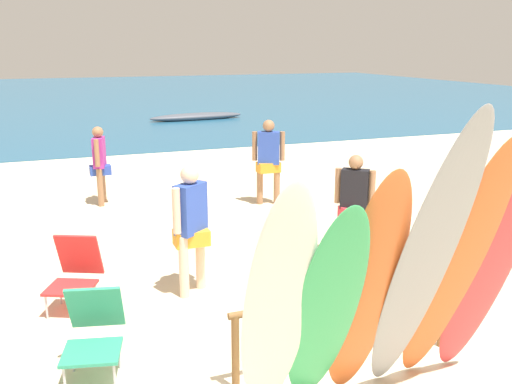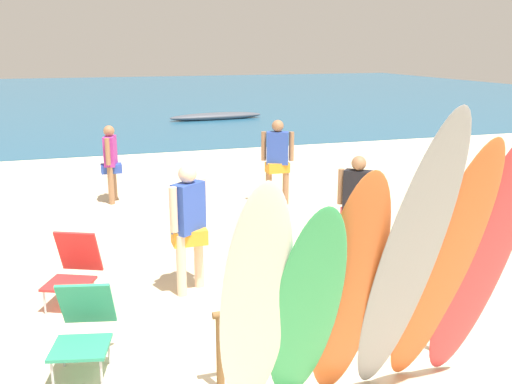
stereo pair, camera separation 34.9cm
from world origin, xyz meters
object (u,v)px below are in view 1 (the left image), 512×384
Objects in this scene: surfboard_white_0 at (277,309)px; beachgoer_near_rack at (354,199)px; beachgoer_by_water at (191,221)px; beachgoer_photographing at (100,160)px; beachgoer_midbeach at (268,156)px; beach_chair_red at (75,270)px; surfboard_grey_3 at (423,266)px; beach_chair_blue at (94,329)px; surfboard_orange_2 at (366,292)px; distant_boat at (197,117)px; surfboard_red_5 at (490,262)px; surfboard_green_1 at (326,312)px; surfboard_rack at (348,312)px; surfboard_orange_4 at (455,270)px.

surfboard_white_0 is 1.52× the size of beachgoer_near_rack.
beachgoer_photographing is (-0.65, 4.44, -0.06)m from beachgoer_by_water.
beachgoer_midbeach reaches higher than beach_chair_red.
surfboard_grey_3 reaches higher than beachgoer_by_water.
beach_chair_blue is at bearing -62.09° from beach_chair_red.
surfboard_orange_2 is at bearing 5.93° from surfboard_white_0.
surfboard_red_5 is at bearing -97.06° from distant_boat.
surfboard_grey_3 is 6.39m from beachgoer_midbeach.
beach_chair_red is at bearing 119.56° from surfboard_white_0.
surfboard_grey_3 reaches higher than beachgoer_near_rack.
beach_chair_red is at bearing -109.26° from distant_boat.
beachgoer_near_rack is (2.07, 3.13, -0.12)m from surfboard_green_1.
distant_boat is at bearing 95.34° from beach_chair_red.
beachgoer_photographing reaches higher than beach_chair_red.
surfboard_red_5 is at bearing 3.19° from surfboard_white_0.
surfboard_white_0 is at bearing -178.33° from surfboard_red_5.
surfboard_white_0 reaches higher than beachgoer_midbeach.
surfboard_rack is at bearing -5.85° from beach_chair_blue.
surfboard_white_0 reaches higher than beachgoer_near_rack.
beachgoer_by_water is 1.91m from beach_chair_blue.
surfboard_white_0 is 2.76m from beachgoer_by_water.
surfboard_grey_3 reaches higher than beachgoer_photographing.
surfboard_orange_2 reaches higher than beach_chair_red.
beach_chair_red is (-1.70, 2.87, -0.54)m from surfboard_green_1.
surfboard_white_0 is at bearing -88.35° from beachgoer_near_rack.
surfboard_orange_2 is 0.81× the size of surfboard_grey_3.
beachgoer_near_rack reaches higher than surfboard_rack.
surfboard_white_0 is 1.88m from surfboard_red_5.
surfboard_red_5 is (1.48, -0.06, 0.23)m from surfboard_green_1.
beachgoer_photographing is (-2.12, 7.27, -0.33)m from surfboard_orange_4.
beachgoer_midbeach is 12.65m from distant_boat.
beachgoer_photographing is (-0.61, 7.20, -0.21)m from surfboard_white_0.
beach_chair_blue is at bearing -107.46° from distant_boat.
surfboard_green_1 is 19.00m from distant_boat.
surfboard_white_0 is at bearing -161.10° from beachgoer_photographing.
beachgoer_by_water is (-0.94, 2.10, 0.35)m from surfboard_rack.
surfboard_green_1 is 1.40× the size of beachgoer_photographing.
surfboard_rack is 2.33m from beachgoer_by_water.
surfboard_white_0 reaches higher than distant_boat.
surfboard_white_0 reaches higher than beach_chair_blue.
distant_boat is at bearing 123.47° from beachgoer_near_rack.
surfboard_green_1 is at bearing -172.74° from surfboard_orange_2.
distant_boat is at bearing 79.85° from surfboard_rack.
beachgoer_near_rack is at bearing -96.36° from distant_boat.
surfboard_green_1 is 1.31× the size of beachgoer_by_water.
surfboard_grey_3 is 3.13m from beachgoer_by_water.
surfboard_rack is 1.55× the size of beachgoer_near_rack.
surfboard_rack is 1.10m from surfboard_grey_3.
surfboard_grey_3 is 2.96m from beach_chair_blue.
beachgoer_photographing is 0.92× the size of beachgoer_midbeach.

